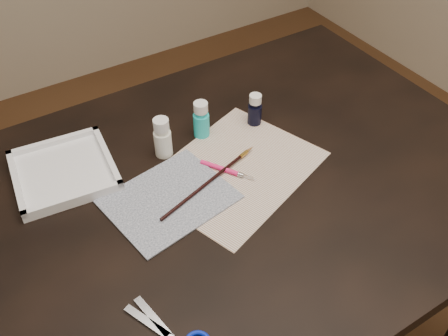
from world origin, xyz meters
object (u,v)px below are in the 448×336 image
paint_bottle_cyan (201,119)px  scissors (161,334)px  canvas (169,199)px  paint_bottle_white (162,137)px  paper (235,170)px  paint_bottle_navy (255,109)px  palette_tray (64,171)px

paint_bottle_cyan → scissors: size_ratio=0.52×
canvas → scissors: (-0.15, -0.27, 0.00)m
paint_bottle_white → paper: bearing=-50.5°
paint_bottle_navy → palette_tray: size_ratio=0.39×
paper → paint_bottle_navy: 0.18m
paint_bottle_white → scissors: bearing=-117.5°
scissors → paper: bearing=-73.2°
paint_bottle_white → paint_bottle_cyan: (0.11, 0.01, -0.00)m
paint_bottle_white → paint_bottle_navy: size_ratio=1.19×
canvas → scissors: size_ratio=1.37×
paint_bottle_cyan → paint_bottle_navy: bearing=-12.4°
paint_bottle_navy → paint_bottle_white: bearing=176.2°
paint_bottle_cyan → palette_tray: paint_bottle_cyan is taller
canvas → paint_bottle_cyan: (0.17, 0.15, 0.04)m
paper → paint_bottle_navy: size_ratio=4.42×
paint_bottle_white → palette_tray: paint_bottle_white is taller
canvas → paint_bottle_white: size_ratio=2.52×
paper → canvas: canvas is taller
canvas → paint_bottle_navy: paint_bottle_navy is taller
scissors → palette_tray: 0.46m
canvas → paint_bottle_navy: size_ratio=2.99×
paper → paint_bottle_white: 0.18m
paint_bottle_white → scissors: 0.46m
paper → paint_bottle_cyan: paint_bottle_cyan is taller
paint_bottle_cyan → paint_bottle_white: bearing=-172.9°
palette_tray → paper: bearing=-29.5°
paint_bottle_navy → scissors: bearing=-139.4°
paint_bottle_cyan → canvas: bearing=-137.8°
paper → paint_bottle_navy: bearing=41.6°
scissors → palette_tray: palette_tray is taller
paper → scissors: scissors is taller
paint_bottle_navy → paint_bottle_cyan: bearing=167.6°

